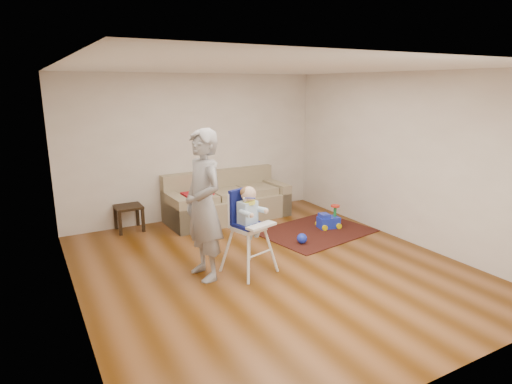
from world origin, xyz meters
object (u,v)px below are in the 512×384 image
side_table (129,218)px  toy_ball (302,238)px  sofa (228,196)px  adult (204,205)px  ride_on_toy (329,217)px  high_chair (249,231)px

side_table → toy_ball: (2.26, -2.04, -0.13)m
sofa → side_table: sofa is taller
toy_ball → adult: adult is taller
ride_on_toy → high_chair: 2.32m
side_table → ride_on_toy: side_table is taller
ride_on_toy → toy_ball: bearing=-144.7°
side_table → high_chair: size_ratio=0.37×
side_table → adult: bearing=-79.3°
high_chair → ride_on_toy: bearing=7.8°
sofa → side_table: size_ratio=5.21×
sofa → high_chair: 2.42m
side_table → adult: (0.45, -2.39, 0.76)m
adult → toy_ball: bearing=95.5°
side_table → toy_ball: 3.05m
toy_ball → sofa: bearing=104.4°
sofa → adult: size_ratio=1.19×
toy_ball → high_chair: (-1.23, -0.49, 0.48)m
high_chair → adult: adult is taller
side_table → high_chair: bearing=-67.8°
side_table → toy_ball: size_ratio=2.71×
sofa → toy_ball: size_ratio=14.11×
adult → ride_on_toy: bearing=100.7°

